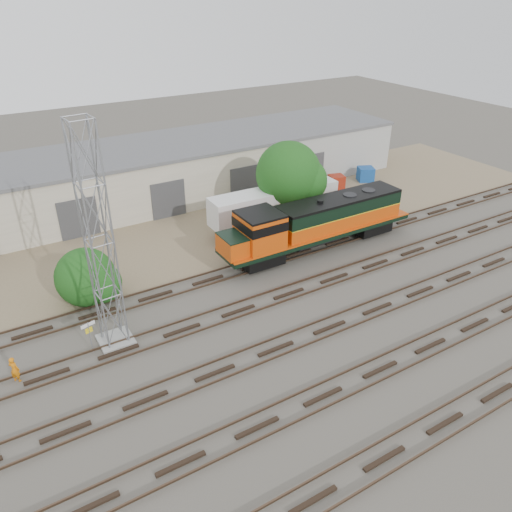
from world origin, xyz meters
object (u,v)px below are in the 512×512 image
locomotive (316,223)px  signal_tower (100,245)px  worker (14,369)px  semi_trailer (277,203)px

locomotive → signal_tower: bearing=-169.1°
signal_tower → worker: bearing=-173.9°
signal_tower → semi_trailer: 19.47m
worker → locomotive: bearing=-126.1°
semi_trailer → locomotive: bearing=-85.0°
signal_tower → worker: 8.04m
locomotive → signal_tower: 18.18m
locomotive → semi_trailer: locomotive is taller
locomotive → worker: locomotive is taller
locomotive → worker: 23.38m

